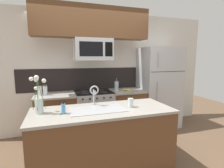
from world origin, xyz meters
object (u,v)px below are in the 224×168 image
object	(u,v)px
sink_faucet	(94,93)
microwave	(93,50)
french_press	(116,86)
storage_jar_tall	(39,91)
banana_bunch	(127,90)
storage_jar_medium	(45,90)
refrigerator	(158,88)
flower_vase	(39,101)
dish_soap_bottle	(63,109)
drinking_glass	(131,103)
stove_range	(94,113)

from	to	relation	value
sink_faucet	microwave	bearing A→B (deg)	78.51
sink_faucet	french_press	bearing A→B (deg)	56.35
storage_jar_tall	banana_bunch	distance (m)	1.77
storage_jar_medium	refrigerator	bearing A→B (deg)	0.32
banana_bunch	flower_vase	distance (m)	2.03
storage_jar_tall	flower_vase	size ratio (longest dim) A/B	0.34
sink_faucet	flower_vase	distance (m)	0.76
microwave	french_press	distance (m)	0.94
dish_soap_bottle	storage_jar_medium	bearing A→B (deg)	102.13
refrigerator	drinking_glass	world-z (taller)	refrigerator
refrigerator	drinking_glass	bearing A→B (deg)	-134.88
refrigerator	sink_faucet	size ratio (longest dim) A/B	6.01
stove_range	french_press	distance (m)	0.76
microwave	flower_vase	bearing A→B (deg)	-129.17
dish_soap_bottle	french_press	bearing A→B (deg)	48.72
refrigerator	french_press	xyz separation A→B (m)	(-1.03, 0.04, 0.09)
french_press	flower_vase	world-z (taller)	flower_vase
banana_bunch	drinking_glass	xyz separation A→B (m)	(-0.46, -1.21, 0.04)
storage_jar_tall	sink_faucet	size ratio (longest dim) A/B	0.56
stove_range	flower_vase	bearing A→B (deg)	-128.67
drinking_glass	storage_jar_tall	bearing A→B (deg)	135.55
stove_range	storage_jar_tall	bearing A→B (deg)	179.39
storage_jar_tall	french_press	distance (m)	1.57
storage_jar_medium	microwave	bearing A→B (deg)	-1.64
dish_soap_bottle	flower_vase	distance (m)	0.32
banana_bunch	storage_jar_tall	bearing A→B (deg)	177.70
sink_faucet	drinking_glass	world-z (taller)	sink_faucet
french_press	microwave	bearing A→B (deg)	-171.25
microwave	banana_bunch	size ratio (longest dim) A/B	3.92
french_press	dish_soap_bottle	xyz separation A→B (m)	(-1.19, -1.35, -0.03)
dish_soap_bottle	microwave	bearing A→B (deg)	62.56
storage_jar_medium	french_press	size ratio (longest dim) A/B	0.72
storage_jar_medium	french_press	bearing A→B (deg)	2.12
microwave	storage_jar_medium	size ratio (longest dim) A/B	3.88
flower_vase	microwave	bearing A→B (deg)	50.83
storage_jar_medium	banana_bunch	world-z (taller)	storage_jar_medium
banana_bunch	refrigerator	bearing A→B (deg)	5.49
microwave	banana_bunch	xyz separation A→B (m)	(0.73, -0.04, -0.85)
stove_range	refrigerator	size ratio (longest dim) A/B	0.51
stove_range	banana_bunch	bearing A→B (deg)	-4.72
sink_faucet	flower_vase	world-z (taller)	flower_vase
microwave	refrigerator	bearing A→B (deg)	1.51
stove_range	storage_jar_medium	world-z (taller)	storage_jar_medium
storage_jar_tall	drinking_glass	xyz separation A→B (m)	(1.31, -1.28, -0.02)
microwave	french_press	xyz separation A→B (m)	(0.53, 0.08, -0.77)
storage_jar_tall	banana_bunch	bearing A→B (deg)	-2.30
microwave	drinking_glass	xyz separation A→B (m)	(0.27, -1.25, -0.80)
refrigerator	storage_jar_medium	distance (m)	2.50
microwave	flower_vase	xyz separation A→B (m)	(-0.95, -1.17, -0.70)
storage_jar_tall	flower_vase	distance (m)	1.21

